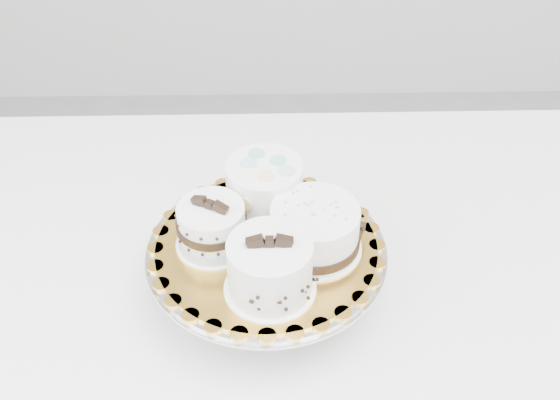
{
  "coord_description": "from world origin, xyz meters",
  "views": [
    {
      "loc": [
        -0.12,
        -0.65,
        1.52
      ],
      "look_at": [
        -0.11,
        0.04,
        0.92
      ],
      "focal_mm": 45.0,
      "sensor_mm": 36.0,
      "label": 1
    }
  ],
  "objects_px": {
    "table": "(301,305)",
    "cake_ribbon": "(315,231)",
    "cake_dots": "(265,187)",
    "cake_board": "(266,247)",
    "cake_swirl": "(270,269)",
    "cake_banded": "(212,228)",
    "cake_stand": "(267,262)"
  },
  "relations": [
    {
      "from": "table",
      "to": "cake_ribbon",
      "type": "relative_size",
      "value": 8.38
    },
    {
      "from": "cake_dots",
      "to": "cake_ribbon",
      "type": "bearing_deg",
      "value": -58.49
    },
    {
      "from": "table",
      "to": "cake_ribbon",
      "type": "height_order",
      "value": "cake_ribbon"
    },
    {
      "from": "cake_board",
      "to": "cake_dots",
      "type": "height_order",
      "value": "cake_dots"
    },
    {
      "from": "table",
      "to": "cake_board",
      "type": "height_order",
      "value": "cake_board"
    },
    {
      "from": "table",
      "to": "cake_swirl",
      "type": "distance_m",
      "value": 0.24
    },
    {
      "from": "cake_swirl",
      "to": "cake_dots",
      "type": "distance_m",
      "value": 0.15
    },
    {
      "from": "table",
      "to": "cake_dots",
      "type": "bearing_deg",
      "value": 141.69
    },
    {
      "from": "cake_banded",
      "to": "cake_stand",
      "type": "bearing_deg",
      "value": 23.66
    },
    {
      "from": "cake_board",
      "to": "cake_dots",
      "type": "bearing_deg",
      "value": 91.19
    },
    {
      "from": "cake_ribbon",
      "to": "cake_dots",
      "type": "bearing_deg",
      "value": 150.54
    },
    {
      "from": "cake_stand",
      "to": "cake_banded",
      "type": "bearing_deg",
      "value": 176.27
    },
    {
      "from": "cake_dots",
      "to": "table",
      "type": "bearing_deg",
      "value": -46.38
    },
    {
      "from": "cake_stand",
      "to": "cake_board",
      "type": "relative_size",
      "value": 1.09
    },
    {
      "from": "table",
      "to": "cake_swirl",
      "type": "bearing_deg",
      "value": -112.71
    },
    {
      "from": "cake_stand",
      "to": "cake_banded",
      "type": "height_order",
      "value": "cake_banded"
    },
    {
      "from": "cake_banded",
      "to": "cake_ribbon",
      "type": "distance_m",
      "value": 0.14
    },
    {
      "from": "table",
      "to": "cake_board",
      "type": "distance_m",
      "value": 0.17
    },
    {
      "from": "cake_stand",
      "to": "cake_board",
      "type": "xyz_separation_m",
      "value": [
        0.0,
        0.0,
        0.03
      ]
    },
    {
      "from": "table",
      "to": "cake_dots",
      "type": "relative_size",
      "value": 9.85
    },
    {
      "from": "table",
      "to": "cake_dots",
      "type": "distance_m",
      "value": 0.22
    },
    {
      "from": "table",
      "to": "cake_banded",
      "type": "relative_size",
      "value": 10.54
    },
    {
      "from": "cake_board",
      "to": "table",
      "type": "bearing_deg",
      "value": 34.27
    },
    {
      "from": "cake_board",
      "to": "cake_banded",
      "type": "relative_size",
      "value": 2.5
    },
    {
      "from": "cake_board",
      "to": "cake_stand",
      "type": "bearing_deg",
      "value": 0.0
    },
    {
      "from": "cake_stand",
      "to": "cake_banded",
      "type": "relative_size",
      "value": 2.72
    },
    {
      "from": "cake_board",
      "to": "cake_banded",
      "type": "xyz_separation_m",
      "value": [
        -0.07,
        0.0,
        0.03
      ]
    },
    {
      "from": "cake_banded",
      "to": "cake_board",
      "type": "bearing_deg",
      "value": 23.66
    },
    {
      "from": "cake_board",
      "to": "cake_swirl",
      "type": "distance_m",
      "value": 0.09
    },
    {
      "from": "cake_swirl",
      "to": "cake_dots",
      "type": "height_order",
      "value": "cake_swirl"
    },
    {
      "from": "cake_swirl",
      "to": "cake_ribbon",
      "type": "bearing_deg",
      "value": 49.47
    },
    {
      "from": "cake_stand",
      "to": "cake_banded",
      "type": "distance_m",
      "value": 0.1
    }
  ]
}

